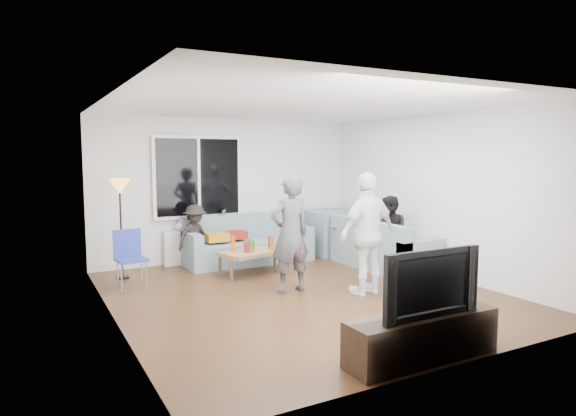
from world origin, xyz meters
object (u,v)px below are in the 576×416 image
sofa_right_section (383,244)px  player_right (368,234)px  spectator_back (195,236)px  sofa_back_section (248,239)px  player_left (290,234)px  floor_lamp (121,229)px  spectator_right (390,233)px  side_chair (131,260)px  coffee_table (254,262)px  television (424,281)px  tv_console (422,337)px

sofa_right_section → player_right: player_right is taller
player_right → spectator_back: 3.18m
sofa_back_section → player_left: (-0.27, -2.08, 0.41)m
floor_lamp → spectator_back: bearing=8.5°
floor_lamp → spectator_right: 4.36m
side_chair → player_left: size_ratio=0.52×
sofa_back_section → sofa_right_section: bearing=-40.1°
sofa_right_section → coffee_table: sofa_right_section is taller
coffee_table → side_chair: (-1.94, -0.02, 0.23)m
player_right → spectator_right: player_right is taller
sofa_back_section → player_right: (0.62, -2.70, 0.43)m
sofa_back_section → spectator_back: 0.99m
spectator_back → television: size_ratio=0.99×
sofa_right_section → side_chair: size_ratio=2.33×
sofa_right_section → floor_lamp: 4.32m
side_chair → floor_lamp: size_ratio=0.55×
sofa_back_section → side_chair: bearing=-157.7°
sofa_right_section → floor_lamp: floor_lamp is taller
sofa_back_section → floor_lamp: 2.27m
floor_lamp → tv_console: (1.92, -4.61, -0.56)m
spectator_back → player_left: bearing=-91.3°
coffee_table → spectator_back: 1.21m
sofa_right_section → spectator_back: bearing=60.8°
sofa_right_section → player_right: 1.72m
player_right → spectator_back: player_right is taller
player_left → player_right: player_right is taller
player_left → spectator_back: (-0.71, 2.11, -0.28)m
floor_lamp → player_right: player_right is taller
side_chair → player_right: bearing=-38.5°
tv_console → television: (0.00, 0.00, 0.54)m
spectator_back → tv_console: bearing=-102.0°
sofa_back_section → floor_lamp: size_ratio=1.47×
sofa_back_section → sofa_right_section: size_ratio=1.15×
player_left → spectator_back: player_left is taller
floor_lamp → television: 5.00m
side_chair → tv_console: (1.92, -3.85, -0.21)m
side_chair → television: 4.32m
side_chair → floor_lamp: bearing=83.4°
side_chair → spectator_right: size_ratio=0.68×
side_chair → spectator_back: spectator_back is taller
spectator_right → spectator_back: bearing=-121.3°
coffee_table → floor_lamp: size_ratio=0.71×
sofa_right_section → tv_console: bearing=146.3°
coffee_table → sofa_back_section: bearing=72.2°
sofa_back_section → spectator_back: bearing=178.2°
spectator_right → tv_console: (-2.15, -3.04, -0.41)m
tv_console → floor_lamp: bearing=112.6°
spectator_right → television: spectator_right is taller
coffee_table → television: television is taller
spectator_right → television: 3.73m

